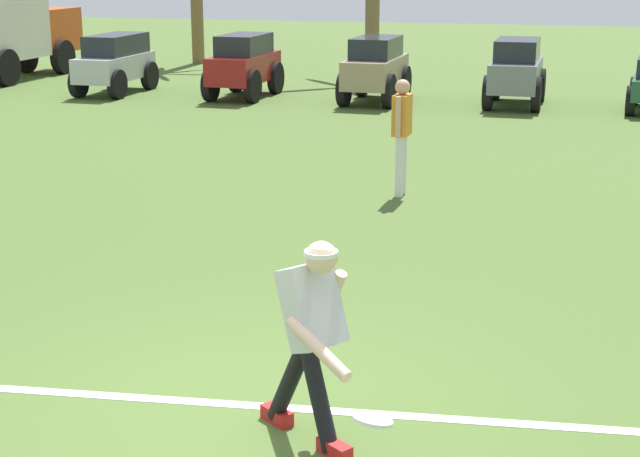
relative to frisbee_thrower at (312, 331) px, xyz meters
The scene contains 9 objects.
ground_plane 1.04m from the frisbee_thrower, 159.66° to the left, with size 80.00×80.00×0.00m, color #476129.
field_line_paint 1.10m from the frisbee_thrower, 146.08° to the left, with size 22.40×0.11×0.01m, color white.
frisbee_thrower is the anchor object (origin of this frame).
frisbee_in_flight 0.87m from the frisbee_thrower, 50.14° to the right, with size 0.33×0.33×0.08m.
teammate_near_sideline 7.02m from the frisbee_thrower, 94.85° to the left, with size 0.23×0.50×1.56m.
parked_car_slot_a 17.51m from the frisbee_thrower, 119.67° to the left, with size 1.20×2.42×1.34m.
parked_car_slot_b 16.28m from the frisbee_thrower, 110.00° to the left, with size 1.25×2.39×1.40m.
parked_car_slot_c 15.52m from the frisbee_thrower, 99.52° to the left, with size 1.26×2.39×1.40m.
parked_car_slot_d 15.52m from the frisbee_thrower, 88.44° to the left, with size 1.21×2.37×1.40m.
Camera 1 is at (2.13, -5.95, 3.16)m, focal length 55.00 mm.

